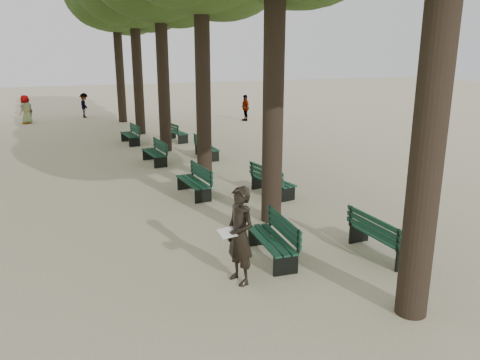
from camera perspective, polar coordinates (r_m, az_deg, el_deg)
name	(u,v)px	position (r m, az deg, el deg)	size (l,w,h in m)	color
ground	(276,280)	(9.33, 4.40, -12.01)	(120.00, 120.00, 0.00)	beige
bench_left_0	(271,247)	(10.07, 3.85, -8.16)	(0.79, 1.86, 0.92)	black
bench_left_1	(194,187)	(14.45, -5.68, -0.87)	(0.62, 1.82, 0.92)	black
bench_left_2	(154,157)	(18.88, -10.39, 2.79)	(0.65, 1.82, 0.92)	black
bench_left_3	(130,138)	(23.30, -13.24, 4.98)	(0.65, 1.82, 0.92)	black
bench_right_0	(381,243)	(10.68, 16.85, -7.40)	(0.62, 1.82, 0.92)	black
bench_right_1	(273,186)	(14.52, 3.99, -0.75)	(0.77, 1.85, 0.92)	black
bench_right_2	(207,151)	(19.66, -4.07, 3.49)	(0.63, 1.82, 0.92)	black
bench_right_3	(177,136)	(23.59, -7.70, 5.37)	(0.73, 1.84, 0.92)	black
man_with_map	(240,236)	(8.83, -0.01, -6.79)	(0.70, 0.82, 1.90)	black
pedestrian_d	(26,109)	(32.09, -24.65, 7.83)	(0.86, 0.35, 1.76)	#262628
pedestrian_b	(85,105)	(33.73, -18.43, 8.63)	(1.06, 0.33, 1.65)	#262628
pedestrian_c	(245,108)	(30.52, 0.64, 8.80)	(0.98, 0.33, 1.67)	#262628
pedestrian_a	(27,110)	(32.76, -24.50, 7.78)	(0.75, 0.31, 1.55)	#262628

